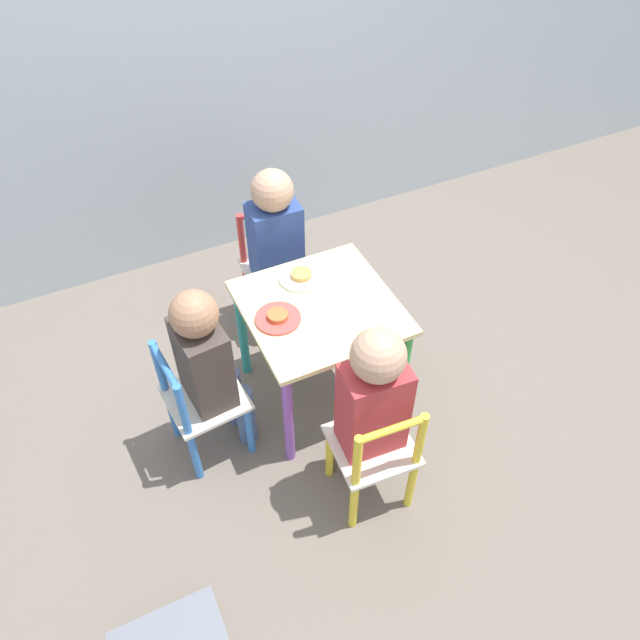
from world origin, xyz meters
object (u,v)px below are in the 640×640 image
child_left (209,361)px  chair_red (274,270)px  kids_table (320,322)px  chair_yellow (375,454)px  child_front (371,401)px  child_back (277,240)px  chair_blue (200,403)px  plate_left (278,318)px  plate_back (301,276)px

child_left → chair_red: bearing=-45.4°
kids_table → child_left: (-0.43, -0.04, 0.04)m
chair_yellow → child_left: (-0.40, 0.45, 0.19)m
chair_red → chair_yellow: (-0.05, -0.98, 0.00)m
chair_yellow → child_front: child_front is taller
chair_red → child_back: bearing=-90.0°
child_front → chair_blue: bearing=-35.8°
chair_red → plate_left: 0.57m
kids_table → chair_blue: bearing=-174.2°
chair_blue → plate_left: 0.41m
chair_blue → child_left: child_left is taller
kids_table → chair_yellow: (-0.03, -0.49, -0.15)m
child_back → plate_back: size_ratio=4.57×
plate_back → plate_left: 0.23m
kids_table → plate_left: (-0.16, 0.00, 0.09)m
chair_yellow → child_front: 0.22m
child_left → child_front: child_front is taller
kids_table → chair_yellow: chair_yellow is taller
kids_table → child_left: 0.43m
kids_table → child_left: size_ratio=0.69×
child_left → chair_yellow: bearing=-144.3°
kids_table → plate_left: 0.19m
chair_yellow → child_front: size_ratio=0.67×
child_back → chair_blue: bearing=-134.5°
chair_blue → plate_back: bearing=-72.6°
child_front → chair_yellow: bearing=90.0°
plate_left → child_front: bearing=-73.1°
plate_back → chair_yellow: bearing=-92.9°
chair_blue → plate_left: chair_blue is taller
child_back → plate_back: bearing=-91.0°
chair_yellow → chair_blue: bearing=-40.2°
kids_table → chair_blue: 0.51m
child_left → chair_blue: bearing=90.0°
chair_blue → child_back: 0.73m
chair_blue → kids_table: bearing=-90.0°
kids_table → chair_red: (0.01, 0.49, -0.15)m
chair_yellow → plate_left: chair_yellow is taller
chair_blue → child_front: size_ratio=0.67×
chair_blue → child_left: bearing=-90.0°
chair_yellow → child_left: 0.63m
chair_yellow → kids_table: bearing=-90.0°
child_back → plate_left: child_back is taller
chair_yellow → child_back: bearing=-89.0°
chair_yellow → child_back: 0.95m
chair_blue → chair_yellow: size_ratio=1.00×
chair_red → chair_yellow: bearing=-91.1°
child_left → plate_left: (0.27, 0.04, 0.05)m
child_left → plate_back: child_left is taller
kids_table → child_front: child_front is taller
child_left → plate_left: size_ratio=4.75×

